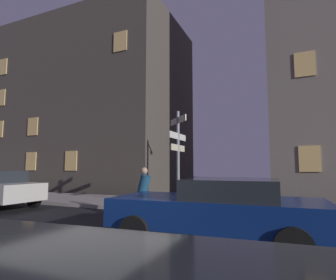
% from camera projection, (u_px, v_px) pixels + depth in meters
% --- Properties ---
extents(ground_plane, '(80.00, 80.00, 0.00)m').
position_uv_depth(ground_plane, '(90.00, 266.00, 4.44)').
color(ground_plane, black).
extents(sidewalk_kerb, '(40.00, 3.33, 0.14)m').
position_uv_depth(sidewalk_kerb, '(203.00, 207.00, 10.53)').
color(sidewalk_kerb, '#9E9991').
rests_on(sidewalk_kerb, ground_plane).
extents(signpost, '(1.03, 1.65, 3.64)m').
position_uv_depth(signpost, '(178.00, 149.00, 10.33)').
color(signpost, gray).
rests_on(signpost, sidewalk_kerb).
extents(car_side_parked, '(4.64, 2.24, 1.37)m').
position_uv_depth(car_side_parked, '(219.00, 208.00, 5.86)').
color(car_side_parked, navy).
rests_on(car_side_parked, ground_plane).
extents(cyclist, '(1.82, 0.34, 1.61)m').
position_uv_depth(cyclist, '(145.00, 195.00, 8.51)').
color(cyclist, black).
rests_on(cyclist, ground_plane).
extents(building_left_block, '(13.68, 8.36, 12.30)m').
position_uv_depth(building_left_block, '(94.00, 110.00, 21.40)').
color(building_left_block, '#4C443D').
rests_on(building_left_block, ground_plane).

